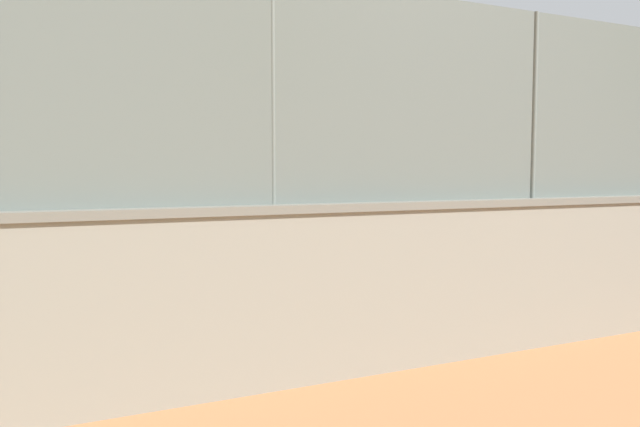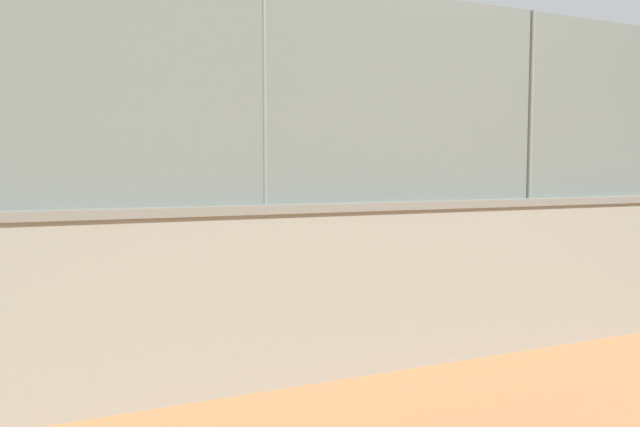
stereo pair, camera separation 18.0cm
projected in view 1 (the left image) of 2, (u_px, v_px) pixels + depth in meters
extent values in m
plane|color=#B27247|center=(225.00, 244.00, 16.54)|extent=(260.00, 260.00, 0.00)
cube|color=gray|center=(529.00, 275.00, 7.00)|extent=(25.93, 0.52, 1.63)
cube|color=slate|center=(531.00, 201.00, 6.94)|extent=(25.93, 0.58, 0.08)
cube|color=slate|center=(533.00, 106.00, 6.86)|extent=(25.41, 0.16, 2.10)
cylinder|color=slate|center=(533.00, 106.00, 6.86)|extent=(0.07, 0.07, 2.10)
cylinder|color=slate|center=(272.00, 90.00, 5.53)|extent=(0.07, 0.07, 2.10)
cylinder|color=black|center=(70.00, 307.00, 7.31)|extent=(0.21, 0.21, 0.74)
cylinder|color=black|center=(55.00, 310.00, 7.14)|extent=(0.21, 0.21, 0.74)
cylinder|color=#D14C42|center=(61.00, 255.00, 7.18)|extent=(0.47, 0.47, 0.55)
cylinder|color=#936B4C|center=(80.00, 243.00, 7.44)|extent=(0.35, 0.49, 0.16)
cylinder|color=#936B4C|center=(24.00, 247.00, 7.10)|extent=(0.35, 0.49, 0.16)
sphere|color=#936B4C|center=(60.00, 224.00, 7.16)|extent=(0.21, 0.21, 0.21)
cylinder|color=white|center=(60.00, 216.00, 7.15)|extent=(0.30, 0.30, 0.05)
cylinder|color=black|center=(15.00, 246.00, 7.20)|extent=(0.19, 0.27, 0.04)
ellipsoid|color=#333338|center=(5.00, 245.00, 7.32)|extent=(0.18, 0.27, 0.24)
cylinder|color=#591919|center=(382.00, 247.00, 13.03)|extent=(0.16, 0.16, 0.74)
cylinder|color=#591919|center=(374.00, 248.00, 12.93)|extent=(0.16, 0.16, 0.74)
cylinder|color=#3372B2|center=(378.00, 218.00, 12.93)|extent=(0.37, 0.37, 0.55)
cylinder|color=brown|center=(388.00, 212.00, 13.12)|extent=(0.14, 0.53, 0.16)
cylinder|color=brown|center=(359.00, 212.00, 13.04)|extent=(0.14, 0.53, 0.16)
sphere|color=brown|center=(378.00, 200.00, 12.91)|extent=(0.21, 0.21, 0.21)
cylinder|color=navy|center=(378.00, 196.00, 12.90)|extent=(0.24, 0.24, 0.05)
cylinder|color=#591919|center=(241.00, 229.00, 16.97)|extent=(0.21, 0.21, 0.76)
cylinder|color=#591919|center=(237.00, 230.00, 16.79)|extent=(0.21, 0.21, 0.76)
cylinder|color=#3372B2|center=(239.00, 206.00, 16.84)|extent=(0.48, 0.48, 0.56)
cylinder|color=#936B4C|center=(243.00, 201.00, 17.11)|extent=(0.42, 0.47, 0.16)
cylinder|color=#936B4C|center=(224.00, 202.00, 16.69)|extent=(0.42, 0.47, 0.16)
sphere|color=#936B4C|center=(239.00, 192.00, 16.81)|extent=(0.22, 0.22, 0.22)
cylinder|color=black|center=(239.00, 189.00, 16.80)|extent=(0.32, 0.32, 0.05)
cylinder|color=black|center=(219.00, 202.00, 16.77)|extent=(0.22, 0.25, 0.04)
ellipsoid|color=#333338|center=(212.00, 202.00, 16.86)|extent=(0.22, 0.25, 0.24)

